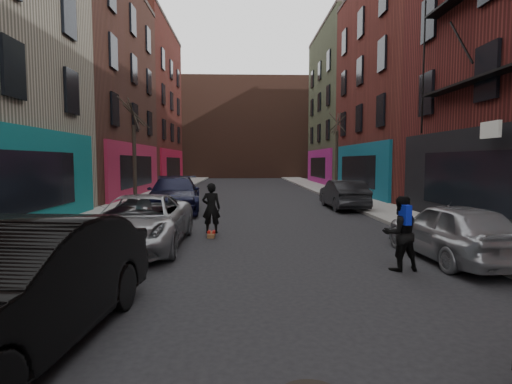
{
  "coord_description": "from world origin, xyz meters",
  "views": [
    {
      "loc": [
        -0.41,
        -3.74,
        2.37
      ],
      "look_at": [
        -0.07,
        6.14,
        1.6
      ],
      "focal_mm": 28.0,
      "sensor_mm": 36.0,
      "label": 1
    }
  ],
  "objects": [
    {
      "name": "tree_right_far",
      "position": [
        6.2,
        24.0,
        3.53
      ],
      "size": [
        2.0,
        2.0,
        6.8
      ],
      "primitive_type": null,
      "color": "black",
      "rests_on": "sidewalk_right"
    },
    {
      "name": "parked_left_far",
      "position": [
        -3.2,
        7.17,
        0.72
      ],
      "size": [
        2.43,
        5.18,
        1.43
      ],
      "primitive_type": "imported",
      "rotation": [
        0.0,
        0.0,
        0.01
      ],
      "color": "#979AA0",
      "rests_on": "ground"
    },
    {
      "name": "skateboard",
      "position": [
        -1.38,
        8.75,
        0.05
      ],
      "size": [
        0.23,
        0.8,
        0.1
      ],
      "primitive_type": "cube",
      "rotation": [
        0.0,
        0.0,
        0.01
      ],
      "color": "brown",
      "rests_on": "ground"
    },
    {
      "name": "tree_left_far",
      "position": [
        -6.2,
        18.0,
        3.38
      ],
      "size": [
        2.0,
        2.0,
        6.5
      ],
      "primitive_type": null,
      "color": "black",
      "rests_on": "sidewalk_left"
    },
    {
      "name": "skateboarder",
      "position": [
        -1.38,
        8.75,
        0.89
      ],
      "size": [
        0.58,
        0.39,
        1.59
      ],
      "primitive_type": "imported",
      "rotation": [
        0.0,
        0.0,
        3.15
      ],
      "color": "black",
      "rests_on": "skateboard"
    },
    {
      "name": "building_far",
      "position": [
        0.0,
        56.0,
        7.0
      ],
      "size": [
        40.0,
        10.0,
        14.0
      ],
      "primitive_type": "cube",
      "color": "#47281E",
      "rests_on": "ground"
    },
    {
      "name": "parked_right_end",
      "position": [
        4.6,
        15.78,
        0.72
      ],
      "size": [
        1.58,
        4.36,
        1.43
      ],
      "primitive_type": "imported",
      "rotation": [
        0.0,
        0.0,
        3.16
      ],
      "color": "black",
      "rests_on": "ground"
    },
    {
      "name": "parked_left_end",
      "position": [
        -3.56,
        14.81,
        0.82
      ],
      "size": [
        2.87,
        5.87,
        1.64
      ],
      "primitive_type": "imported",
      "rotation": [
        0.0,
        0.0,
        0.1
      ],
      "color": "black",
      "rests_on": "ground"
    },
    {
      "name": "sidewalk_left",
      "position": [
        -6.25,
        30.0,
        0.07
      ],
      "size": [
        2.5,
        84.0,
        0.13
      ],
      "primitive_type": "cube",
      "color": "gray",
      "rests_on": "ground"
    },
    {
      "name": "parked_left_mid",
      "position": [
        -3.2,
        1.1,
        0.82
      ],
      "size": [
        2.15,
        5.09,
        1.63
      ],
      "primitive_type": "imported",
      "rotation": [
        0.0,
        0.0,
        -0.09
      ],
      "color": "black",
      "rests_on": "ground"
    },
    {
      "name": "sidewalk_right",
      "position": [
        6.25,
        30.0,
        0.07
      ],
      "size": [
        2.5,
        84.0,
        0.13
      ],
      "primitive_type": "cube",
      "color": "gray",
      "rests_on": "ground"
    },
    {
      "name": "parked_right_far",
      "position": [
        4.6,
        5.5,
        0.71
      ],
      "size": [
        1.89,
        4.23,
        1.41
      ],
      "primitive_type": "imported",
      "rotation": [
        0.0,
        0.0,
        3.2
      ],
      "color": "#919399",
      "rests_on": "ground"
    },
    {
      "name": "pedestrian",
      "position": [
        3.0,
        4.67,
        0.82
      ],
      "size": [
        0.86,
        0.71,
        1.62
      ],
      "rotation": [
        0.0,
        0.0,
        3.28
      ],
      "color": "black",
      "rests_on": "ground"
    }
  ]
}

